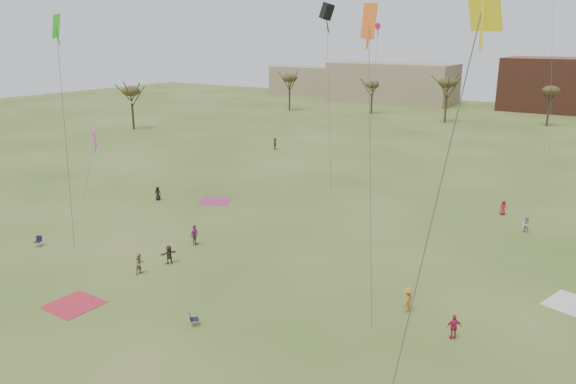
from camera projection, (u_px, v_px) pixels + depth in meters
The scene contains 20 objects.
ground at pixel (180, 325), 33.23m from camera, with size 260.00×260.00×0.00m, color #3C5A1C.
spectator_fore_a at pixel (454, 327), 31.47m from camera, with size 0.89×0.37×1.52m, color #C32159.
spectator_fore_b at pixel (140, 264), 40.12m from camera, with size 0.76×0.59×1.56m, color #887857.
spectator_fore_c at pixel (169, 254), 41.93m from camera, with size 1.38×0.44×1.49m, color #4D3C37.
flyer_mid_a at pixel (158, 193), 58.17m from camera, with size 0.71×0.46×1.46m, color black.
flyer_mid_b at pixel (408, 300), 34.63m from camera, with size 1.02×0.59×1.58m, color #C67D25.
spectator_mid_d at pixel (194, 235), 45.64m from camera, with size 1.04×0.43×1.77m, color #A7458D.
spectator_mid_e at pixel (526, 225), 48.46m from camera, with size 0.74×0.58×1.53m, color #BBBBBB.
flyer_far_a at pixel (275, 144), 84.12m from camera, with size 1.65×0.53×1.78m, color #3B822B.
flyer_far_b at pixel (503, 208), 53.41m from camera, with size 0.71×0.46×1.46m, color #B31E3F.
blanket_red at pixel (74, 305), 35.65m from camera, with size 3.04×3.04×0.03m, color red.
blanket_cream at pixel (575, 305), 35.59m from camera, with size 3.22×3.22×0.03m, color white.
blanket_plum at pixel (215, 201), 58.04m from camera, with size 3.02×3.02×0.03m, color #B0366A.
camp_chair_left at pixel (38, 243), 45.50m from camera, with size 0.70×0.72×0.87m.
camp_chair_center at pixel (194, 322), 33.05m from camera, with size 0.73×0.74×0.87m.
kites_aloft at pixel (433, 4), 57.63m from camera, with size 65.51×79.50×27.93m.
tree_line at pixel (483, 93), 96.43m from camera, with size 117.44×49.32×8.91m.
building_tan at pixel (392, 83), 142.80m from camera, with size 32.00×14.00×10.00m, color #937F60.
building_brick at pixel (564, 85), 125.49m from camera, with size 26.00×16.00×12.00m, color brown.
building_tan_west at pixel (307, 80), 164.49m from camera, with size 20.00×12.00×8.00m, color #937F60.
Camera 1 is at (21.78, -21.28, 16.88)m, focal length 34.19 mm.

